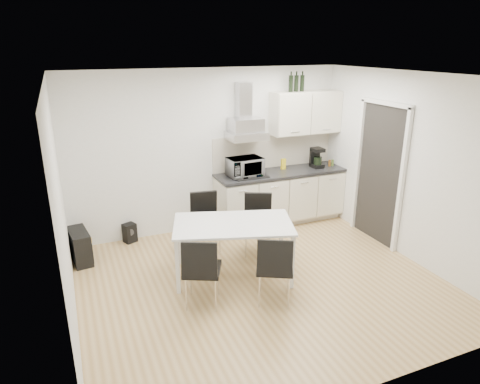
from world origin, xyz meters
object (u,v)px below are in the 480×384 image
(kitchenette, at_px, (281,176))
(chair_far_right, at_px, (258,225))
(chair_far_left, at_px, (206,224))
(chair_near_right, at_px, (275,268))
(guitar_amp, at_px, (80,246))
(chair_near_left, at_px, (202,270))
(dining_table, at_px, (233,228))
(floor_speaker, at_px, (130,233))

(kitchenette, distance_m, chair_far_right, 1.34)
(chair_far_left, xyz_separation_m, chair_far_right, (0.68, -0.35, 0.00))
(kitchenette, height_order, chair_near_right, kitchenette)
(chair_near_right, bearing_deg, kitchenette, 88.38)
(chair_far_right, xyz_separation_m, guitar_amp, (-2.42, 0.73, -0.21))
(chair_far_right, height_order, chair_near_right, same)
(chair_near_left, xyz_separation_m, chair_near_right, (0.80, -0.28, 0.00))
(chair_near_left, bearing_deg, guitar_amp, 152.90)
(chair_far_left, xyz_separation_m, guitar_amp, (-1.75, 0.38, -0.21))
(dining_table, bearing_deg, floor_speaker, 143.05)
(chair_near_left, xyz_separation_m, floor_speaker, (-0.53, 2.04, -0.29))
(guitar_amp, distance_m, floor_speaker, 0.84)
(kitchenette, bearing_deg, guitar_amp, -176.38)
(dining_table, height_order, chair_near_right, chair_near_right)
(dining_table, distance_m, guitar_amp, 2.25)
(chair_far_left, relative_size, chair_near_left, 1.00)
(floor_speaker, bearing_deg, chair_near_right, -82.73)
(chair_near_right, bearing_deg, floor_speaker, 147.84)
(kitchenette, bearing_deg, floor_speaker, 176.30)
(chair_far_left, relative_size, chair_far_right, 1.00)
(chair_far_left, bearing_deg, dining_table, 106.79)
(chair_far_left, distance_m, guitar_amp, 1.80)
(chair_near_right, relative_size, floor_speaker, 2.93)
(dining_table, xyz_separation_m, chair_near_left, (-0.58, -0.47, -0.24))
(chair_far_left, bearing_deg, guitar_amp, -2.96)
(chair_far_left, distance_m, chair_near_left, 1.37)
(guitar_amp, bearing_deg, dining_table, -40.39)
(chair_far_left, xyz_separation_m, chair_near_left, (-0.47, -1.28, 0.00))
(chair_far_right, bearing_deg, chair_near_right, 98.92)
(dining_table, bearing_deg, chair_far_right, 56.68)
(dining_table, xyz_separation_m, chair_far_right, (0.57, 0.46, -0.24))
(chair_near_left, distance_m, guitar_amp, 2.11)
(kitchenette, xyz_separation_m, dining_table, (-1.44, -1.40, -0.15))
(chair_far_right, distance_m, chair_near_left, 1.48)
(kitchenette, distance_m, chair_far_left, 1.70)
(chair_far_right, relative_size, chair_near_right, 1.00)
(floor_speaker, bearing_deg, guitar_amp, -175.95)
(kitchenette, distance_m, guitar_amp, 3.36)
(dining_table, xyz_separation_m, floor_speaker, (-1.11, 1.57, -0.53))
(chair_far_left, bearing_deg, chair_near_right, 111.32)
(chair_near_right, xyz_separation_m, guitar_amp, (-2.08, 1.94, -0.21))
(dining_table, relative_size, chair_near_left, 1.94)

